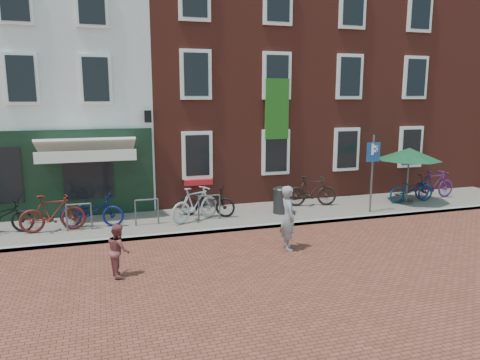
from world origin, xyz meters
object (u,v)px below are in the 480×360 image
object	(u,v)px
boy	(118,250)
litter_bin	(281,198)
bicycle_5	(312,191)
bicycle_4	(207,201)
parking_sign	(373,163)
bicycle_3	(195,204)
bicycle_1	(53,213)
woman	(288,218)
bicycle_7	(434,184)
bicycle_2	(92,211)
bicycle_6	(411,189)
parasol	(409,152)
bicycle_0	(0,216)

from	to	relation	value
boy	litter_bin	bearing A→B (deg)	-66.56
bicycle_5	bicycle_4	bearing A→B (deg)	105.14
parking_sign	bicycle_3	world-z (taller)	parking_sign
bicycle_1	woman	bearing A→B (deg)	-121.05
parking_sign	bicycle_7	xyz separation A→B (m)	(3.60, 1.12, -1.16)
bicycle_2	bicycle_7	xyz separation A→B (m)	(12.80, 0.13, 0.06)
parking_sign	bicycle_7	distance (m)	3.94
woman	parking_sign	bearing A→B (deg)	-52.82
bicycle_4	bicycle_6	size ratio (longest dim) A/B	1.00
parasol	boy	size ratio (longest dim) A/B	1.90
bicycle_7	bicycle_3	bearing A→B (deg)	89.92
bicycle_1	bicycle_0	bearing A→B (deg)	73.49
bicycle_0	bicycle_2	world-z (taller)	same
boy	bicycle_5	xyz separation A→B (m)	(7.04, 4.43, 0.05)
litter_bin	parking_sign	xyz separation A→B (m)	(3.01, -0.81, 1.20)
parasol	woman	xyz separation A→B (m)	(-6.27, -3.28, -1.17)
woman	bicycle_3	bearing A→B (deg)	37.03
litter_bin	bicycle_0	world-z (taller)	bicycle_0
parasol	bicycle_3	distance (m)	8.25
boy	bicycle_1	bearing A→B (deg)	13.41
bicycle_7	parking_sign	bearing A→B (deg)	104.78
bicycle_1	bicycle_3	world-z (taller)	same
bicycle_1	bicycle_3	size ratio (longest dim) A/B	1.00
bicycle_5	bicycle_6	world-z (taller)	bicycle_5
bicycle_5	bicycle_6	distance (m)	3.93
parking_sign	woman	xyz separation A→B (m)	(-4.17, -2.46, -0.95)
parking_sign	bicycle_7	world-z (taller)	parking_sign
litter_bin	bicycle_6	bearing A→B (deg)	0.52
bicycle_5	bicycle_7	distance (m)	5.16
litter_bin	bicycle_0	distance (m)	8.79
bicycle_6	bicycle_7	size ratio (longest dim) A/B	1.03
bicycle_1	bicycle_5	bearing A→B (deg)	-88.91
litter_bin	bicycle_6	size ratio (longest dim) A/B	0.52
bicycle_0	bicycle_7	world-z (taller)	bicycle_7
parasol	bicycle_7	bearing A→B (deg)	11.19
woman	bicycle_5	xyz separation A→B (m)	(2.62, 3.90, -0.21)
bicycle_1	bicycle_5	world-z (taller)	same
bicycle_6	bicycle_7	distance (m)	1.29
bicycle_1	bicycle_3	xyz separation A→B (m)	(4.28, -0.10, 0.00)
litter_bin	boy	distance (m)	6.75
litter_bin	bicycle_5	size ratio (longest dim) A/B	0.53
parking_sign	bicycle_1	world-z (taller)	parking_sign
bicycle_5	bicycle_1	bearing A→B (deg)	105.38
bicycle_3	bicycle_4	world-z (taller)	bicycle_3
woman	bicycle_6	bearing A→B (deg)	-56.34
litter_bin	bicycle_7	xyz separation A→B (m)	(6.61, 0.31, 0.05)
boy	bicycle_6	distance (m)	11.58
parking_sign	parasol	size ratio (longest dim) A/B	1.15
woman	boy	xyz separation A→B (m)	(-4.42, -0.53, -0.26)
litter_bin	parasol	size ratio (longest dim) A/B	0.43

